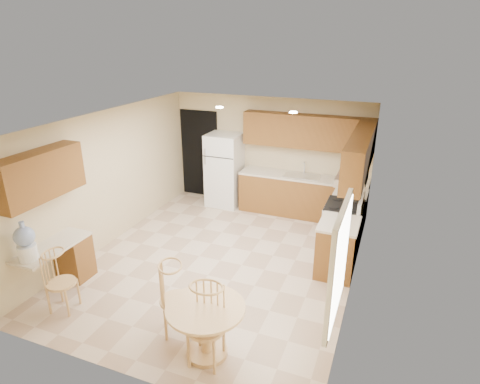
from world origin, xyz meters
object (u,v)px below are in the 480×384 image
at_px(dining_table, 206,323).
at_px(refrigerator, 224,170).
at_px(stove, 342,227).
at_px(water_crock, 26,243).
at_px(chair_table_b, 202,324).
at_px(chair_desk, 55,279).
at_px(chair_table_a, 172,296).

bearing_deg(dining_table, refrigerator, 110.84).
distance_m(stove, water_crock, 5.16).
bearing_deg(refrigerator, dining_table, -69.16).
xyz_separation_m(dining_table, chair_table_b, (0.05, -0.20, 0.16)).
bearing_deg(chair_table_b, chair_desk, -7.43).
bearing_deg(chair_table_a, dining_table, 42.41).
height_order(refrigerator, stove, refrigerator).
bearing_deg(water_crock, chair_desk, -2.27).
bearing_deg(dining_table, chair_table_b, -76.15).
xyz_separation_m(chair_table_a, water_crock, (-2.21, -0.18, 0.42)).
relative_size(chair_table_a, water_crock, 1.73).
xyz_separation_m(stove, water_crock, (-3.92, -3.30, 0.57)).
height_order(dining_table, chair_table_b, chair_table_b).
relative_size(stove, dining_table, 1.13).
xyz_separation_m(chair_table_a, chair_desk, (-1.76, -0.19, -0.06)).
xyz_separation_m(dining_table, water_crock, (-2.76, -0.02, 0.57)).
relative_size(dining_table, chair_table_b, 0.93).
relative_size(refrigerator, chair_table_a, 1.65).
xyz_separation_m(refrigerator, dining_table, (1.71, -4.50, -0.37)).
relative_size(stove, water_crock, 1.86).
bearing_deg(chair_table_a, chair_desk, -115.75).
relative_size(chair_table_a, chair_desk, 1.11).
bearing_deg(chair_table_a, chair_table_b, 27.28).
height_order(chair_table_a, chair_desk, chair_table_a).
xyz_separation_m(dining_table, chair_desk, (-2.31, -0.04, 0.09)).
bearing_deg(refrigerator, chair_table_b, -69.45).
relative_size(refrigerator, chair_desk, 1.83).
bearing_deg(stove, chair_table_a, -118.75).
bearing_deg(water_crock, dining_table, 0.50).
height_order(chair_table_a, chair_table_b, chair_table_b).
xyz_separation_m(chair_table_b, water_crock, (-2.81, 0.18, 0.40)).
bearing_deg(chair_table_b, water_crock, -7.17).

